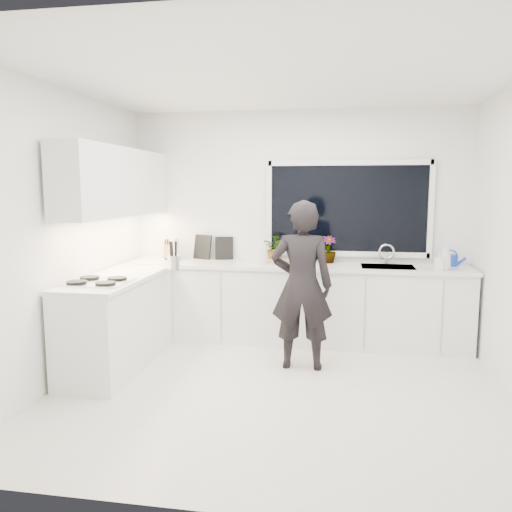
# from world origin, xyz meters

# --- Properties ---
(floor) EXTENTS (4.00, 3.50, 0.02)m
(floor) POSITION_xyz_m (0.00, 0.00, -0.01)
(floor) COLOR beige
(floor) RESTS_ON ground
(wall_back) EXTENTS (4.00, 0.02, 2.70)m
(wall_back) POSITION_xyz_m (0.00, 1.76, 1.35)
(wall_back) COLOR white
(wall_back) RESTS_ON ground
(wall_left) EXTENTS (0.02, 3.50, 2.70)m
(wall_left) POSITION_xyz_m (-2.01, 0.00, 1.35)
(wall_left) COLOR white
(wall_left) RESTS_ON ground
(ceiling) EXTENTS (4.00, 3.50, 0.02)m
(ceiling) POSITION_xyz_m (0.00, 0.00, 2.71)
(ceiling) COLOR white
(ceiling) RESTS_ON wall_back
(window) EXTENTS (1.80, 0.02, 1.00)m
(window) POSITION_xyz_m (0.60, 1.73, 1.55)
(window) COLOR black
(window) RESTS_ON wall_back
(base_cabinets_back) EXTENTS (3.92, 0.58, 0.88)m
(base_cabinets_back) POSITION_xyz_m (0.00, 1.45, 0.44)
(base_cabinets_back) COLOR white
(base_cabinets_back) RESTS_ON floor
(base_cabinets_left) EXTENTS (0.58, 1.60, 0.88)m
(base_cabinets_left) POSITION_xyz_m (-1.67, 0.35, 0.44)
(base_cabinets_left) COLOR white
(base_cabinets_left) RESTS_ON floor
(countertop_back) EXTENTS (3.94, 0.62, 0.04)m
(countertop_back) POSITION_xyz_m (0.00, 1.44, 0.90)
(countertop_back) COLOR silver
(countertop_back) RESTS_ON base_cabinets_back
(countertop_left) EXTENTS (0.62, 1.60, 0.04)m
(countertop_left) POSITION_xyz_m (-1.67, 0.35, 0.90)
(countertop_left) COLOR silver
(countertop_left) RESTS_ON base_cabinets_left
(upper_cabinets) EXTENTS (0.34, 2.10, 0.70)m
(upper_cabinets) POSITION_xyz_m (-1.79, 0.70, 1.85)
(upper_cabinets) COLOR white
(upper_cabinets) RESTS_ON wall_left
(sink) EXTENTS (0.58, 0.42, 0.14)m
(sink) POSITION_xyz_m (1.05, 1.45, 0.87)
(sink) COLOR silver
(sink) RESTS_ON countertop_back
(faucet) EXTENTS (0.03, 0.03, 0.22)m
(faucet) POSITION_xyz_m (1.05, 1.65, 1.03)
(faucet) COLOR silver
(faucet) RESTS_ON countertop_back
(stovetop) EXTENTS (0.56, 0.48, 0.03)m
(stovetop) POSITION_xyz_m (-1.69, -0.00, 0.94)
(stovetop) COLOR black
(stovetop) RESTS_ON countertop_left
(person) EXTENTS (0.62, 0.42, 1.68)m
(person) POSITION_xyz_m (0.15, 0.61, 0.84)
(person) COLOR black
(person) RESTS_ON floor
(pizza_tray) EXTENTS (0.52, 0.42, 0.03)m
(pizza_tray) POSITION_xyz_m (-0.11, 1.42, 0.94)
(pizza_tray) COLOR #B2B2B6
(pizza_tray) RESTS_ON countertop_back
(pizza) EXTENTS (0.48, 0.37, 0.01)m
(pizza) POSITION_xyz_m (-0.11, 1.42, 0.95)
(pizza) COLOR red
(pizza) RESTS_ON pizza_tray
(watering_can) EXTENTS (0.17, 0.17, 0.13)m
(watering_can) POSITION_xyz_m (1.76, 1.61, 0.98)
(watering_can) COLOR #1237B1
(watering_can) RESTS_ON countertop_back
(paper_towel_roll) EXTENTS (0.14, 0.14, 0.26)m
(paper_towel_roll) POSITION_xyz_m (-1.47, 1.55, 1.05)
(paper_towel_roll) COLOR silver
(paper_towel_roll) RESTS_ON countertop_back
(knife_block) EXTENTS (0.14, 0.11, 0.22)m
(knife_block) POSITION_xyz_m (-1.55, 1.59, 1.03)
(knife_block) COLOR #945D45
(knife_block) RESTS_ON countertop_back
(utensil_crock) EXTENTS (0.13, 0.13, 0.16)m
(utensil_crock) POSITION_xyz_m (-1.23, 0.80, 1.00)
(utensil_crock) COLOR #AAA9AE
(utensil_crock) RESTS_ON countertop_left
(picture_frame_large) EXTENTS (0.22, 0.06, 0.28)m
(picture_frame_large) POSITION_xyz_m (-0.88, 1.69, 1.06)
(picture_frame_large) COLOR black
(picture_frame_large) RESTS_ON countertop_back
(picture_frame_small) EXTENTS (0.24, 0.12, 0.30)m
(picture_frame_small) POSITION_xyz_m (-1.16, 1.69, 1.07)
(picture_frame_small) COLOR black
(picture_frame_small) RESTS_ON countertop_back
(herb_plants) EXTENTS (0.91, 0.38, 0.33)m
(herb_plants) POSITION_xyz_m (-0.03, 1.61, 1.08)
(herb_plants) COLOR #26662D
(herb_plants) RESTS_ON countertop_back
(soap_bottles) EXTENTS (0.20, 0.16, 0.29)m
(soap_bottles) POSITION_xyz_m (1.61, 1.30, 1.05)
(soap_bottles) COLOR #D8BF66
(soap_bottles) RESTS_ON countertop_back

